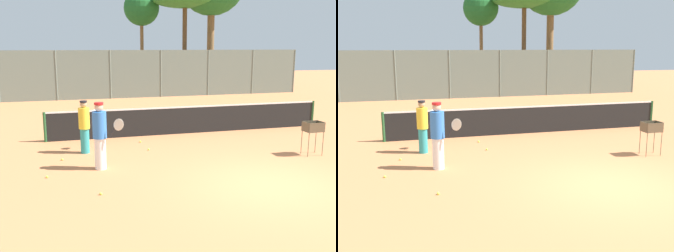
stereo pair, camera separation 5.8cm
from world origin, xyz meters
The scene contains 13 objects.
ground_plane centered at (0.00, 0.00, 0.00)m, with size 80.00×80.00×0.00m, color #D37F4C.
tennis_net centered at (0.00, 6.11, 0.56)m, with size 10.96×0.10×1.07m.
back_fence centered at (0.00, 17.21, 1.54)m, with size 23.43×0.08×3.08m.
tree_1 centered at (4.45, 20.81, 6.62)m, with size 4.85×4.85×7.31m.
tree_2 centered at (1.55, 22.70, 6.16)m, with size 2.74×2.74×7.60m.
player_white_outfit centered at (-3.87, 2.46, 0.96)m, with size 0.85×0.59×1.85m.
player_red_cap centered at (-4.17, 4.28, 0.87)m, with size 0.69×0.71×1.67m.
ball_cart centered at (2.63, 2.16, 0.81)m, with size 0.56×0.41×1.05m.
tennis_ball_0 centered at (-4.08, 0.51, 0.03)m, with size 0.07×0.07×0.07m, color #D1E54C.
tennis_ball_2 centered at (-4.89, 3.60, 0.03)m, with size 0.07×0.07×0.07m, color #D1E54C.
tennis_ball_3 centered at (-2.21, 5.16, 0.03)m, with size 0.07×0.07×0.07m, color #D1E54C.
tennis_ball_4 centered at (-5.30, 2.07, 0.03)m, with size 0.07×0.07×0.07m, color #D1E54C.
tennis_ball_5 centered at (-2.17, 4.04, 0.03)m, with size 0.07×0.07×0.07m, color #D1E54C.
Camera 2 is at (-4.81, -8.08, 3.34)m, focal length 42.00 mm.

